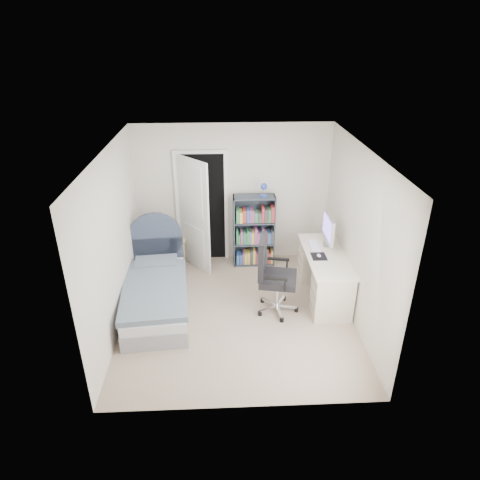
{
  "coord_description": "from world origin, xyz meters",
  "views": [
    {
      "loc": [
        -0.21,
        -5.32,
        3.89
      ],
      "look_at": [
        0.05,
        0.19,
        1.15
      ],
      "focal_mm": 32.0,
      "sensor_mm": 36.0,
      "label": 1
    }
  ],
  "objects_px": {
    "floor_lamp": "(191,230)",
    "desk": "(324,273)",
    "bed": "(156,291)",
    "office_chair": "(272,272)",
    "nightstand": "(175,245)",
    "bookcase": "(255,234)"
  },
  "relations": [
    {
      "from": "bed",
      "to": "floor_lamp",
      "type": "xyz_separation_m",
      "value": [
        0.47,
        1.43,
        0.36
      ]
    },
    {
      "from": "bed",
      "to": "bookcase",
      "type": "distance_m",
      "value": 2.1
    },
    {
      "from": "bookcase",
      "to": "nightstand",
      "type": "bearing_deg",
      "value": 177.38
    },
    {
      "from": "bed",
      "to": "desk",
      "type": "relative_size",
      "value": 1.32
    },
    {
      "from": "nightstand",
      "to": "bookcase",
      "type": "bearing_deg",
      "value": -2.62
    },
    {
      "from": "nightstand",
      "to": "floor_lamp",
      "type": "distance_m",
      "value": 0.41
    },
    {
      "from": "floor_lamp",
      "to": "nightstand",
      "type": "bearing_deg",
      "value": -168.15
    },
    {
      "from": "bed",
      "to": "bookcase",
      "type": "xyz_separation_m",
      "value": [
        1.62,
        1.3,
        0.32
      ]
    },
    {
      "from": "nightstand",
      "to": "desk",
      "type": "xyz_separation_m",
      "value": [
        2.46,
        -1.18,
        0.04
      ]
    },
    {
      "from": "bookcase",
      "to": "desk",
      "type": "bearing_deg",
      "value": -47.79
    },
    {
      "from": "office_chair",
      "to": "nightstand",
      "type": "bearing_deg",
      "value": 135.8
    },
    {
      "from": "nightstand",
      "to": "floor_lamp",
      "type": "relative_size",
      "value": 0.36
    },
    {
      "from": "office_chair",
      "to": "desk",
      "type": "bearing_deg",
      "value": 21.65
    },
    {
      "from": "nightstand",
      "to": "floor_lamp",
      "type": "height_order",
      "value": "floor_lamp"
    },
    {
      "from": "bed",
      "to": "bookcase",
      "type": "height_order",
      "value": "bookcase"
    },
    {
      "from": "bed",
      "to": "nightstand",
      "type": "relative_size",
      "value": 3.6
    },
    {
      "from": "bed",
      "to": "nightstand",
      "type": "bearing_deg",
      "value": 82.85
    },
    {
      "from": "bookcase",
      "to": "desk",
      "type": "height_order",
      "value": "bookcase"
    },
    {
      "from": "nightstand",
      "to": "desk",
      "type": "bearing_deg",
      "value": -25.72
    },
    {
      "from": "floor_lamp",
      "to": "desk",
      "type": "relative_size",
      "value": 1.01
    },
    {
      "from": "office_chair",
      "to": "floor_lamp",
      "type": "bearing_deg",
      "value": 128.58
    },
    {
      "from": "floor_lamp",
      "to": "desk",
      "type": "bearing_deg",
      "value": -30.06
    }
  ]
}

